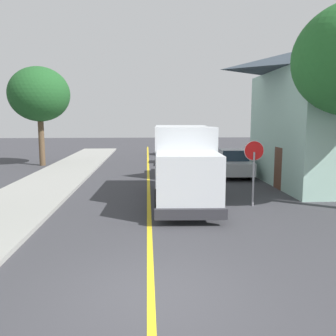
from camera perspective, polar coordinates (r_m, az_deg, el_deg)
ground_plane at (r=7.53m, az=-2.77°, el=-19.98°), size 120.00×120.00×0.00m
centre_line_yellow at (r=17.02m, az=-3.14°, el=-4.00°), size 0.16×56.00×0.01m
box_truck at (r=15.22m, az=2.52°, el=1.31°), size 2.67×7.27×3.20m
parked_car_near at (r=22.29m, az=1.99°, el=0.91°), size 1.80×4.40×1.67m
parked_car_mid at (r=28.15m, az=1.43°, el=2.38°), size 2.02×4.48×1.67m
parked_car_far at (r=34.43m, az=0.74°, el=3.40°), size 1.97×4.47×1.67m
parked_van_across at (r=22.18m, az=10.35°, el=0.75°), size 1.93×4.45×1.67m
stop_sign at (r=14.62m, az=13.68°, el=1.17°), size 0.80×0.10×2.65m
street_tree_down_block at (r=28.37m, az=-20.06°, el=11.07°), size 4.46×4.46×7.33m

